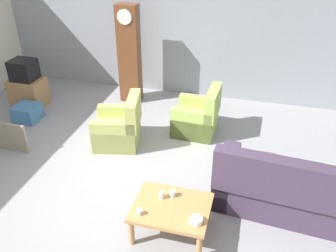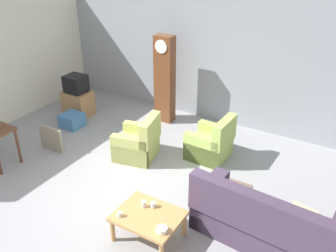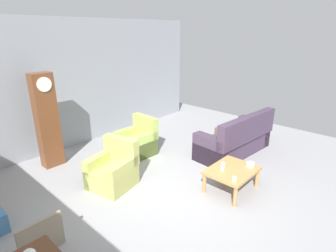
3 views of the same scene
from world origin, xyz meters
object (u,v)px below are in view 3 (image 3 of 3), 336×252
at_px(cup_blue_rimmed, 223,165).
at_px(cup_cream_tall, 223,168).
at_px(armchair_olive_far, 138,142).
at_px(armchair_olive_near, 113,171).
at_px(grandfather_clock, 47,121).
at_px(bowl_white_stacked, 250,164).
at_px(coffee_table_wood, 232,172).
at_px(framed_picture_leaning, 41,237).
at_px(couch_floral, 236,140).
at_px(cup_white_porcelain, 234,179).

relative_size(cup_blue_rimmed, cup_cream_tall, 0.86).
bearing_deg(armchair_olive_far, armchair_olive_near, -149.99).
distance_m(grandfather_clock, bowl_white_stacked, 4.34).
relative_size(armchair_olive_near, bowl_white_stacked, 6.06).
xyz_separation_m(armchair_olive_far, cup_blue_rimmed, (0.12, -2.34, 0.17)).
relative_size(coffee_table_wood, framed_picture_leaning, 1.60).
relative_size(coffee_table_wood, bowl_white_stacked, 6.23).
xyz_separation_m(couch_floral, armchair_olive_near, (-2.92, 1.03, -0.05)).
relative_size(couch_floral, grandfather_clock, 1.04).
bearing_deg(framed_picture_leaning, armchair_olive_near, 22.48).
height_order(couch_floral, cup_blue_rimmed, couch_floral).
height_order(armchair_olive_far, cup_cream_tall, armchair_olive_far).
distance_m(coffee_table_wood, cup_cream_tall, 0.22).
xyz_separation_m(coffee_table_wood, framed_picture_leaning, (-3.14, 1.07, -0.10)).
xyz_separation_m(armchair_olive_far, cup_cream_tall, (-0.00, -2.40, 0.18)).
bearing_deg(bowl_white_stacked, cup_cream_tall, 149.13).
xyz_separation_m(couch_floral, coffee_table_wood, (-1.49, -0.76, 0.02)).
xyz_separation_m(armchair_olive_far, cup_white_porcelain, (-0.19, -2.76, 0.16)).
distance_m(framed_picture_leaning, cup_white_porcelain, 3.10).
height_order(framed_picture_leaning, bowl_white_stacked, framed_picture_leaning).
bearing_deg(grandfather_clock, couch_floral, -39.51).
height_order(framed_picture_leaning, cup_white_porcelain, framed_picture_leaning).
height_order(couch_floral, armchair_olive_far, couch_floral).
relative_size(couch_floral, cup_blue_rimmed, 25.83).
bearing_deg(framed_picture_leaning, grandfather_clock, 61.84).
relative_size(cup_cream_tall, bowl_white_stacked, 0.63).
xyz_separation_m(armchair_olive_far, coffee_table_wood, (0.15, -2.52, 0.07)).
bearing_deg(armchair_olive_far, cup_blue_rimmed, -87.06).
distance_m(couch_floral, cup_cream_tall, 1.78).
bearing_deg(grandfather_clock, framed_picture_leaning, -118.16).
distance_m(coffee_table_wood, grandfather_clock, 4.02).
height_order(armchair_olive_far, grandfather_clock, grandfather_clock).
xyz_separation_m(framed_picture_leaning, bowl_white_stacked, (3.49, -1.26, 0.20)).
height_order(framed_picture_leaning, cup_blue_rimmed, framed_picture_leaning).
bearing_deg(coffee_table_wood, cup_blue_rimmed, 100.35).
relative_size(framed_picture_leaning, cup_blue_rimmed, 7.17).
height_order(armchair_olive_far, framed_picture_leaning, armchair_olive_far).
relative_size(grandfather_clock, bowl_white_stacked, 13.53).
distance_m(armchair_olive_far, framed_picture_leaning, 3.32).
distance_m(grandfather_clock, framed_picture_leaning, 2.87).
bearing_deg(cup_cream_tall, armchair_olive_far, 89.90).
height_order(armchair_olive_far, cup_white_porcelain, armchair_olive_far).
xyz_separation_m(couch_floral, armchair_olive_far, (-1.65, 1.76, -0.05)).
bearing_deg(cup_cream_tall, grandfather_clock, 116.38).
bearing_deg(armchair_olive_near, coffee_table_wood, -51.34).
xyz_separation_m(couch_floral, bowl_white_stacked, (-1.14, -0.95, 0.12)).
height_order(armchair_olive_near, cup_white_porcelain, armchair_olive_near).
bearing_deg(bowl_white_stacked, coffee_table_wood, 151.66).
relative_size(grandfather_clock, cup_white_porcelain, 28.15).
relative_size(coffee_table_wood, cup_blue_rimmed, 11.46).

